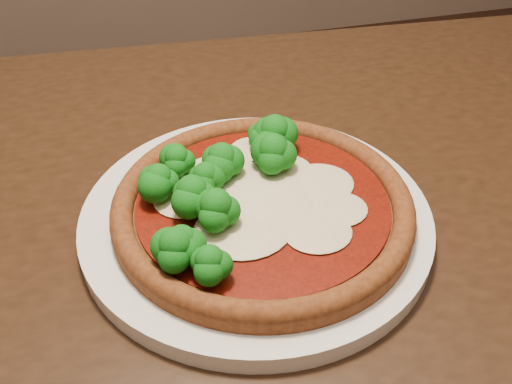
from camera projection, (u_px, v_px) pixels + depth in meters
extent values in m
cube|color=black|center=(197.00, 217.00, 0.59)|extent=(1.26, 0.85, 0.04)
cylinder|color=black|center=(462.00, 213.00, 1.16)|extent=(0.06, 0.06, 0.71)
cylinder|color=silver|center=(256.00, 217.00, 0.54)|extent=(0.33, 0.33, 0.02)
cylinder|color=brown|center=(263.00, 209.00, 0.53)|extent=(0.28, 0.28, 0.01)
torus|color=brown|center=(263.00, 203.00, 0.52)|extent=(0.28, 0.28, 0.02)
cylinder|color=#681004|center=(263.00, 202.00, 0.52)|extent=(0.23, 0.23, 0.00)
ellipsoid|color=beige|center=(244.00, 229.00, 0.49)|extent=(0.08, 0.08, 0.01)
ellipsoid|color=beige|center=(220.00, 175.00, 0.55)|extent=(0.08, 0.07, 0.01)
ellipsoid|color=beige|center=(318.00, 183.00, 0.54)|extent=(0.07, 0.06, 0.01)
ellipsoid|color=beige|center=(253.00, 149.00, 0.59)|extent=(0.05, 0.04, 0.00)
ellipsoid|color=beige|center=(318.00, 232.00, 0.49)|extent=(0.06, 0.05, 0.00)
ellipsoid|color=beige|center=(260.00, 198.00, 0.52)|extent=(0.10, 0.09, 0.01)
ellipsoid|color=beige|center=(284.00, 169.00, 0.56)|extent=(0.06, 0.05, 0.00)
ellipsoid|color=beige|center=(187.00, 199.00, 0.52)|extent=(0.06, 0.06, 0.00)
ellipsoid|color=beige|center=(338.00, 209.00, 0.51)|extent=(0.05, 0.05, 0.00)
ellipsoid|color=beige|center=(234.00, 227.00, 0.49)|extent=(0.07, 0.06, 0.01)
ellipsoid|color=#168C1B|center=(182.00, 242.00, 0.45)|extent=(0.04, 0.04, 0.04)
ellipsoid|color=#168C1B|center=(192.00, 193.00, 0.50)|extent=(0.05, 0.05, 0.04)
ellipsoid|color=#168C1B|center=(275.00, 132.00, 0.57)|extent=(0.05, 0.05, 0.04)
ellipsoid|color=#168C1B|center=(177.00, 158.00, 0.54)|extent=(0.04, 0.04, 0.03)
ellipsoid|color=#168C1B|center=(262.00, 133.00, 0.58)|extent=(0.04, 0.04, 0.03)
ellipsoid|color=#168C1B|center=(210.00, 261.00, 0.44)|extent=(0.04, 0.04, 0.03)
ellipsoid|color=#168C1B|center=(216.00, 207.00, 0.48)|extent=(0.05, 0.05, 0.04)
ellipsoid|color=#168C1B|center=(205.00, 176.00, 0.52)|extent=(0.04, 0.04, 0.03)
ellipsoid|color=#168C1B|center=(159.00, 179.00, 0.51)|extent=(0.04, 0.04, 0.04)
ellipsoid|color=#168C1B|center=(222.00, 159.00, 0.53)|extent=(0.05, 0.05, 0.04)
ellipsoid|color=#168C1B|center=(273.00, 151.00, 0.54)|extent=(0.05, 0.05, 0.04)
ellipsoid|color=#168C1B|center=(175.00, 246.00, 0.44)|extent=(0.05, 0.05, 0.04)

